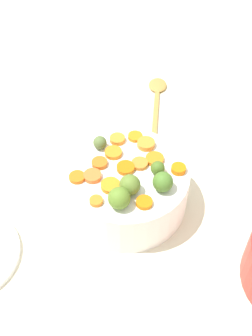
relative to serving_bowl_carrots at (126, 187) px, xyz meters
name	(u,v)px	position (x,y,z in m)	size (l,w,h in m)	color
tabletop	(126,214)	(0.02, 0.02, -0.06)	(2.40, 2.40, 0.02)	beige
serving_bowl_carrots	(126,187)	(0.00, 0.00, 0.00)	(0.26, 0.26, 0.10)	white
carrot_slice_0	(77,177)	(0.08, -0.06, 0.06)	(0.03, 0.03, 0.01)	orange
carrot_slice_1	(126,168)	(0.00, 0.00, 0.06)	(0.04, 0.04, 0.01)	orange
carrot_slice_2	(117,139)	(-0.06, -0.07, 0.06)	(0.03, 0.03, 0.01)	orange
carrot_slice_3	(144,202)	(0.04, 0.08, 0.06)	(0.03, 0.03, 0.01)	orange
carrot_slice_4	(140,164)	(-0.03, 0.01, 0.06)	(0.03, 0.03, 0.01)	orange
carrot_slice_5	(146,144)	(-0.09, -0.01, 0.06)	(0.04, 0.04, 0.01)	orange
carrot_slice_6	(111,186)	(0.05, 0.00, 0.06)	(0.04, 0.04, 0.01)	orange
carrot_slice_7	(135,137)	(-0.09, -0.05, 0.06)	(0.03, 0.03, 0.01)	orange
carrot_slice_8	(113,153)	(-0.02, -0.05, 0.06)	(0.04, 0.04, 0.01)	orange
carrot_slice_9	(178,169)	(-0.07, 0.08, 0.06)	(0.03, 0.03, 0.01)	orange
carrot_slice_10	(92,176)	(0.06, -0.04, 0.06)	(0.04, 0.04, 0.01)	orange
carrot_slice_11	(96,201)	(0.10, 0.01, 0.06)	(0.03, 0.03, 0.01)	orange
carrot_slice_12	(98,164)	(0.02, -0.05, 0.06)	(0.03, 0.03, 0.01)	orange
carrot_slice_13	(155,159)	(-0.06, 0.03, 0.06)	(0.04, 0.04, 0.01)	orange
brussels_sprout_0	(163,182)	(-0.01, 0.08, 0.07)	(0.04, 0.04, 0.04)	#4A782B
brussels_sprout_1	(119,198)	(0.08, 0.04, 0.07)	(0.04, 0.04, 0.04)	olive
brussels_sprout_2	(130,185)	(0.04, 0.04, 0.07)	(0.04, 0.04, 0.04)	olive
brussels_sprout_3	(100,143)	(-0.02, -0.09, 0.07)	(0.03, 0.03, 0.03)	#59713B
brussels_sprout_4	(158,168)	(-0.04, 0.05, 0.07)	(0.03, 0.03, 0.03)	#4A6D24
wooden_spoon	(157,98)	(-0.34, -0.16, -0.05)	(0.28, 0.20, 0.01)	#B18742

